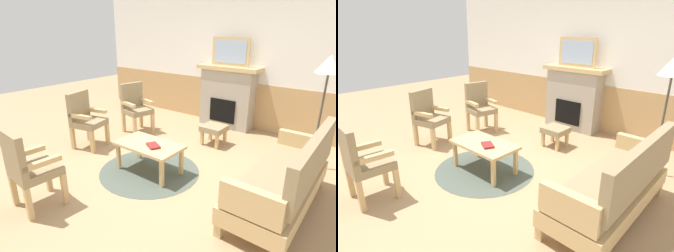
# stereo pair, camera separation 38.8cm
# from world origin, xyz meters

# --- Properties ---
(ground_plane) EXTENTS (14.00, 14.00, 0.00)m
(ground_plane) POSITION_xyz_m (0.00, 0.00, 0.00)
(ground_plane) COLOR tan
(wall_back) EXTENTS (7.20, 0.14, 2.70)m
(wall_back) POSITION_xyz_m (0.00, 2.60, 1.31)
(wall_back) COLOR white
(wall_back) RESTS_ON ground_plane
(fireplace) EXTENTS (1.30, 0.44, 1.28)m
(fireplace) POSITION_xyz_m (0.00, 2.35, 0.65)
(fireplace) COLOR #A39989
(fireplace) RESTS_ON ground_plane
(framed_picture) EXTENTS (0.80, 0.04, 0.56)m
(framed_picture) POSITION_xyz_m (0.00, 2.35, 1.56)
(framed_picture) COLOR tan
(framed_picture) RESTS_ON fireplace
(couch) EXTENTS (0.70, 1.80, 0.98)m
(couch) POSITION_xyz_m (1.88, 0.09, 0.40)
(couch) COLOR tan
(couch) RESTS_ON ground_plane
(coffee_table) EXTENTS (0.96, 0.56, 0.44)m
(coffee_table) POSITION_xyz_m (0.06, -0.17, 0.39)
(coffee_table) COLOR tan
(coffee_table) RESTS_ON ground_plane
(round_rug) EXTENTS (1.48, 1.48, 0.01)m
(round_rug) POSITION_xyz_m (0.06, -0.17, 0.00)
(round_rug) COLOR #4C564C
(round_rug) RESTS_ON ground_plane
(book_on_table) EXTENTS (0.26, 0.23, 0.03)m
(book_on_table) POSITION_xyz_m (0.18, -0.21, 0.46)
(book_on_table) COLOR maroon
(book_on_table) RESTS_ON coffee_table
(footstool) EXTENTS (0.40, 0.40, 0.36)m
(footstool) POSITION_xyz_m (0.30, 1.30, 0.28)
(footstool) COLOR tan
(footstool) RESTS_ON ground_plane
(armchair_near_fireplace) EXTENTS (0.58, 0.58, 0.98)m
(armchair_near_fireplace) POSITION_xyz_m (-1.43, -0.17, 0.54)
(armchair_near_fireplace) COLOR tan
(armchair_near_fireplace) RESTS_ON ground_plane
(armchair_by_window_left) EXTENTS (0.57, 0.57, 0.98)m
(armchair_by_window_left) POSITION_xyz_m (-1.27, 0.91, 0.54)
(armchair_by_window_left) COLOR tan
(armchair_by_window_left) RESTS_ON ground_plane
(armchair_front_left) EXTENTS (0.51, 0.51, 0.98)m
(armchair_front_left) POSITION_xyz_m (-0.42, -1.66, 0.54)
(armchair_front_left) COLOR tan
(armchair_front_left) RESTS_ON ground_plane
(floor_lamp_by_couch) EXTENTS (0.36, 0.36, 1.68)m
(floor_lamp_by_couch) POSITION_xyz_m (1.91, 1.45, 1.45)
(floor_lamp_by_couch) COLOR #332D28
(floor_lamp_by_couch) RESTS_ON ground_plane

